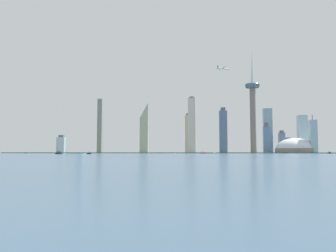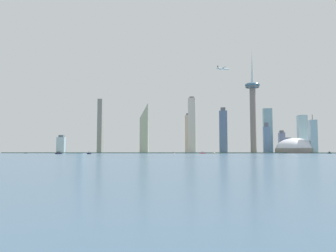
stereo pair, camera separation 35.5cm
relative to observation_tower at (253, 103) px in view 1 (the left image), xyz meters
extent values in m
plane|color=#37526A|center=(-221.88, -474.69, -134.82)|extent=(6000.00, 6000.00, 0.00)
cube|color=#405E53|center=(-221.88, -5.76, -133.79)|extent=(957.98, 71.10, 2.06)
cylinder|color=slate|center=(0.00, 0.00, -43.16)|extent=(15.42, 15.42, 183.32)
ellipsoid|color=#476D83|center=(0.00, 0.00, 48.51)|extent=(40.23, 40.23, 14.90)
torus|color=slate|center=(0.00, 0.00, 43.29)|extent=(37.17, 37.17, 2.98)
cone|color=silver|center=(0.00, 0.00, 100.61)|extent=(7.71, 7.71, 89.31)
cylinder|color=gray|center=(105.53, 1.33, -128.33)|extent=(99.64, 99.64, 12.97)
ellipsoid|color=silver|center=(105.53, 1.33, -121.85)|extent=(94.65, 94.65, 53.65)
cube|color=#AFC2D0|center=(-554.23, 26.85, -111.28)|extent=(24.32, 15.53, 47.08)
cube|color=#52606B|center=(-554.23, 26.85, -84.50)|extent=(14.59, 9.32, 6.48)
cube|color=#AAAE91|center=(-310.89, 64.97, -48.50)|extent=(24.94, 14.06, 172.63)
cube|color=#4F5063|center=(-310.89, 64.97, 40.78)|extent=(14.97, 8.44, 5.92)
cube|color=#79A1AE|center=(47.28, 65.41, -71.40)|extent=(24.59, 21.59, 126.83)
cube|color=#BDAA92|center=(-181.53, 81.84, -78.34)|extent=(14.82, 22.90, 112.95)
cube|color=#554E68|center=(-181.53, 81.84, -19.29)|extent=(8.89, 13.74, 5.15)
cube|color=#A8C6B9|center=(-542.41, 62.85, -110.43)|extent=(25.66, 17.59, 48.77)
cube|color=slate|center=(78.68, 31.74, -106.86)|extent=(14.58, 25.94, 55.91)
cube|color=#5F5D59|center=(78.68, 31.74, -75.96)|extent=(8.75, 15.56, 5.89)
cube|color=slate|center=(101.49, 83.58, -112.81)|extent=(20.40, 27.40, 44.02)
cube|color=slate|center=(-78.42, 31.15, -75.67)|extent=(22.08, 16.91, 118.30)
cube|color=slate|center=(-78.42, 31.15, -11.72)|extent=(13.25, 10.15, 9.59)
cube|color=#97B5BD|center=(140.66, 62.30, -81.85)|extent=(24.28, 24.45, 105.93)
cube|color=#5D7CA4|center=(38.26, 28.98, -98.83)|extent=(17.93, 14.44, 71.98)
cube|color=#585A6A|center=(38.26, 28.98, -57.13)|extent=(10.76, 8.66, 11.42)
cube|color=gray|center=(-438.05, 39.24, -54.54)|extent=(13.93, 21.28, 160.55)
cube|color=beige|center=(-167.03, 49.39, -55.13)|extent=(21.83, 14.87, 159.37)
cube|color=#635B60|center=(-167.03, 49.39, 26.73)|extent=(13.10, 8.92, 4.34)
cube|color=#9CB4C4|center=(-511.71, 73.11, -45.14)|extent=(19.36, 23.48, 179.36)
cube|color=#536368|center=(-511.71, 73.11, 47.25)|extent=(11.62, 14.09, 5.43)
cube|color=#8FB1BE|center=(145.85, -19.52, -92.48)|extent=(16.77, 25.80, 84.68)
cylinder|color=#4C4C51|center=(145.85, -19.52, -43.19)|extent=(1.60, 1.60, 13.90)
cube|color=#B21F29|center=(-128.88, -172.28, -134.14)|extent=(13.77, 9.97, 1.35)
cube|color=#A294B0|center=(-128.88, -172.28, -132.11)|extent=(6.57, 5.35, 2.71)
cube|color=#0F2829|center=(-553.35, -160.64, -134.19)|extent=(3.64, 9.19, 1.26)
cube|color=#3A4045|center=(-553.35, -160.64, -132.77)|extent=(2.19, 4.14, 1.58)
cylinder|color=silver|center=(-553.35, -160.64, -129.40)|extent=(0.24, 0.24, 5.16)
cube|color=black|center=(136.20, -170.94, -133.64)|extent=(7.93, 6.93, 2.35)
cube|color=#2D3848|center=(136.20, -170.94, -131.49)|extent=(3.90, 3.59, 1.95)
cube|color=beige|center=(-103.68, -237.54, -134.19)|extent=(8.33, 8.98, 1.25)
cube|color=silver|center=(-103.68, -237.54, -132.52)|extent=(4.28, 4.48, 2.09)
cube|color=#131C32|center=(-367.67, -371.06, -133.75)|extent=(16.64, 14.89, 2.14)
cube|color=#3C3940|center=(-367.67, -371.06, -131.61)|extent=(8.14, 7.54, 2.12)
cube|color=#171935|center=(-308.83, -381.47, -133.69)|extent=(6.72, 2.78, 2.25)
cube|color=#9AA0A8|center=(-308.83, -381.47, -131.74)|extent=(3.02, 1.75, 1.66)
cylinder|color=silver|center=(-308.83, -381.47, -127.49)|extent=(0.24, 0.24, 6.82)
cube|color=beige|center=(-185.66, -225.30, -134.00)|extent=(3.64, 7.85, 1.63)
cube|color=#2B334D|center=(-185.66, -225.30, -132.26)|extent=(2.35, 3.53, 1.85)
cone|color=green|center=(-92.54, -355.50, -133.38)|extent=(1.21, 1.21, 2.87)
cone|color=#E54C19|center=(7.46, -134.07, -133.94)|extent=(1.89, 1.89, 1.75)
cylinder|color=silver|center=(-80.99, -96.65, 72.22)|extent=(29.87, 15.88, 3.39)
sphere|color=silver|center=(-66.75, -90.25, 72.22)|extent=(3.39, 3.39, 3.39)
cube|color=silver|center=(-80.99, -96.65, 73.75)|extent=(15.92, 29.98, 0.50)
cube|color=silver|center=(-92.96, -102.02, 72.73)|extent=(6.65, 10.98, 0.40)
cube|color=#2D333D|center=(-92.96, -102.02, 76.42)|extent=(2.36, 1.42, 5.00)
camera|label=1|loc=(-101.64, -915.91, -130.82)|focal=35.87mm
camera|label=2|loc=(-101.29, -915.86, -130.82)|focal=35.87mm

